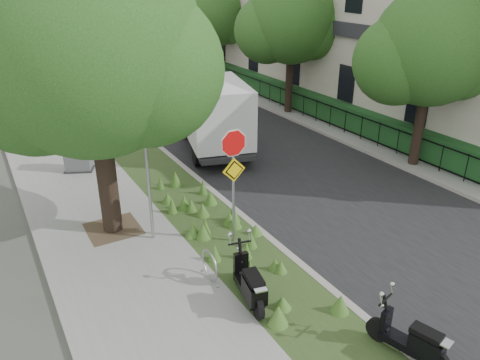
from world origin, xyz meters
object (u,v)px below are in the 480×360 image
object	(u,v)px
box_truck	(213,112)
scooter_near	(251,288)
scooter_far	(416,344)
sign_assembly	(234,164)
utility_cabinet	(77,154)

from	to	relation	value
box_truck	scooter_near	bearing A→B (deg)	-112.38
scooter_near	scooter_far	bearing A→B (deg)	-57.80
sign_assembly	scooter_near	size ratio (longest dim) A/B	1.83
sign_assembly	scooter_far	bearing A→B (deg)	-80.82
scooter_near	utility_cabinet	bearing A→B (deg)	99.30
box_truck	sign_assembly	bearing A→B (deg)	-112.78
sign_assembly	scooter_far	size ratio (longest dim) A/B	2.04
sign_assembly	scooter_near	xyz separation A→B (m)	(-0.94, -2.41, -1.80)
scooter_near	box_truck	bearing A→B (deg)	67.62
scooter_far	box_truck	distance (m)	12.14
sign_assembly	box_truck	size ratio (longest dim) A/B	0.57
scooter_near	utility_cabinet	size ratio (longest dim) A/B	1.36
sign_assembly	box_truck	world-z (taller)	sign_assembly
scooter_near	utility_cabinet	distance (m)	9.47
scooter_near	box_truck	xyz separation A→B (m)	(3.74, 9.09, 1.05)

